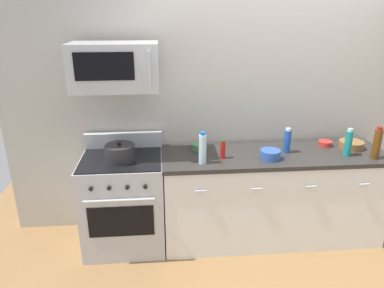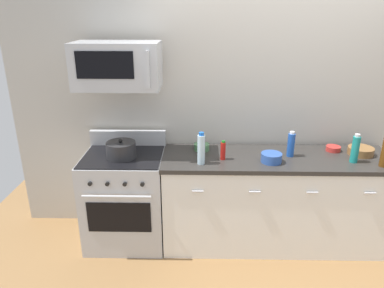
# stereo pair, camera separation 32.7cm
# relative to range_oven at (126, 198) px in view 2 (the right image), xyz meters

# --- Properties ---
(ground_plane) EXTENTS (6.30, 6.30, 0.00)m
(ground_plane) POSITION_rel_range_oven_xyz_m (1.45, -0.00, -0.47)
(ground_plane) COLOR olive
(back_wall) EXTENTS (5.25, 0.10, 2.70)m
(back_wall) POSITION_rel_range_oven_xyz_m (1.45, 0.41, 0.88)
(back_wall) COLOR #B7B2A8
(back_wall) RESTS_ON ground_plane
(counter_unit) EXTENTS (2.16, 0.66, 0.92)m
(counter_unit) POSITION_rel_range_oven_xyz_m (1.45, -0.00, -0.01)
(counter_unit) COLOR white
(counter_unit) RESTS_ON ground_plane
(range_oven) EXTENTS (0.76, 0.69, 1.07)m
(range_oven) POSITION_rel_range_oven_xyz_m (0.00, 0.00, 0.00)
(range_oven) COLOR #B7BABF
(range_oven) RESTS_ON ground_plane
(microwave) EXTENTS (0.74, 0.44, 0.40)m
(microwave) POSITION_rel_range_oven_xyz_m (0.00, 0.04, 1.28)
(microwave) COLOR #B7BABF
(bottle_hot_sauce_red) EXTENTS (0.05, 0.05, 0.18)m
(bottle_hot_sauce_red) POSITION_rel_range_oven_xyz_m (0.94, -0.07, 0.54)
(bottle_hot_sauce_red) COLOR #B21914
(bottle_hot_sauce_red) RESTS_ON countertop_slab
(bottle_soda_blue) EXTENTS (0.07, 0.07, 0.24)m
(bottle_soda_blue) POSITION_rel_range_oven_xyz_m (1.57, 0.02, 0.57)
(bottle_soda_blue) COLOR #1E4CA5
(bottle_soda_blue) RESTS_ON countertop_slab
(bottle_water_clear) EXTENTS (0.07, 0.07, 0.29)m
(bottle_water_clear) POSITION_rel_range_oven_xyz_m (0.74, -0.17, 0.59)
(bottle_water_clear) COLOR silver
(bottle_water_clear) RESTS_ON countertop_slab
(bottle_sparkling_teal) EXTENTS (0.07, 0.07, 0.27)m
(bottle_sparkling_teal) POSITION_rel_range_oven_xyz_m (2.11, -0.11, 0.58)
(bottle_sparkling_teal) COLOR #197F7A
(bottle_sparkling_teal) RESTS_ON countertop_slab
(bowl_wooden_salad) EXTENTS (0.24, 0.24, 0.07)m
(bowl_wooden_salad) POSITION_rel_range_oven_xyz_m (2.24, 0.07, 0.49)
(bowl_wooden_salad) COLOR brown
(bowl_wooden_salad) RESTS_ON countertop_slab
(bowl_red_small) EXTENTS (0.14, 0.14, 0.05)m
(bowl_red_small) POSITION_rel_range_oven_xyz_m (2.02, 0.16, 0.48)
(bowl_red_small) COLOR #B72D28
(bowl_red_small) RESTS_ON countertop_slab
(bowl_blue_mixing) EXTENTS (0.19, 0.19, 0.08)m
(bowl_blue_mixing) POSITION_rel_range_oven_xyz_m (1.37, -0.13, 0.49)
(bowl_blue_mixing) COLOR #2D519E
(bowl_blue_mixing) RESTS_ON countertop_slab
(bowl_green_glaze) EXTENTS (0.15, 0.15, 0.06)m
(bowl_green_glaze) POSITION_rel_range_oven_xyz_m (0.74, 0.16, 0.48)
(bowl_green_glaze) COLOR #477A4C
(bowl_green_glaze) RESTS_ON countertop_slab
(stockpot) EXTENTS (0.27, 0.27, 0.18)m
(stockpot) POSITION_rel_range_oven_xyz_m (0.00, -0.05, 0.53)
(stockpot) COLOR #262628
(stockpot) RESTS_ON range_oven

